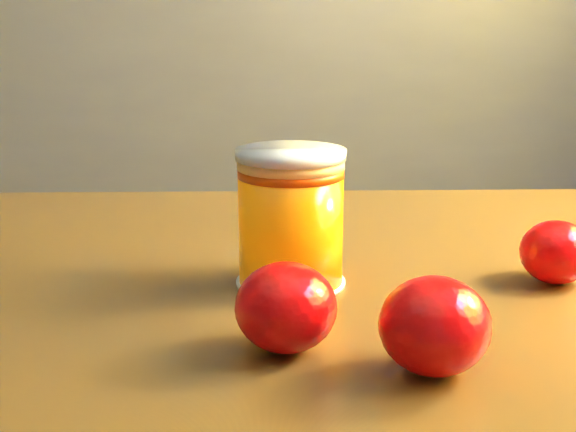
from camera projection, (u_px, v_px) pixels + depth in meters
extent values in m
cube|color=brown|center=(396.00, 304.00, 0.62)|extent=(0.98, 0.74, 0.04)
cylinder|color=orange|center=(291.00, 227.00, 0.60)|extent=(0.08, 0.08, 0.09)
cylinder|color=#FFC468|center=(291.00, 164.00, 0.59)|extent=(0.08, 0.08, 0.01)
cylinder|color=silver|center=(291.00, 155.00, 0.59)|extent=(0.08, 0.08, 0.01)
ellipsoid|color=#EA0A04|center=(286.00, 307.00, 0.49)|extent=(0.08, 0.08, 0.06)
ellipsoid|color=#EA0A04|center=(556.00, 252.00, 0.61)|extent=(0.07, 0.07, 0.05)
ellipsoid|color=#EA0A04|center=(435.00, 326.00, 0.46)|extent=(0.07, 0.07, 0.06)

